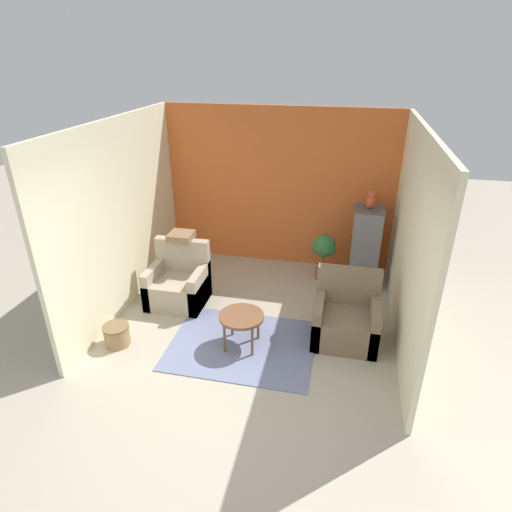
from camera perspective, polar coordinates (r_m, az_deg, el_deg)
The scene contains 13 objects.
ground_plane at distance 4.93m, azimuth -4.70°, elevation -19.06°, with size 20.00×20.00×0.00m, color #B2A893.
wall_back_accent at distance 7.32m, azimuth 3.08°, elevation 8.98°, with size 3.95×0.06×2.68m.
wall_left at distance 6.31m, azimuth -17.58°, elevation 4.94°, with size 0.06×3.58×2.68m.
wall_right at distance 5.59m, azimuth 19.89°, elevation 1.82°, with size 0.06×3.58×2.68m.
area_rug at distance 5.68m, azimuth -1.88°, elevation -11.74°, with size 1.85×1.43×0.01m.
coffee_table at distance 5.44m, azimuth -1.94°, elevation -8.35°, with size 0.57×0.57×0.47m.
armchair_left at distance 6.51m, azimuth -10.30°, elevation -3.74°, with size 0.83×0.73×0.93m.
armchair_right at distance 5.74m, azimuth 11.86°, elevation -8.31°, with size 0.83×0.73×0.93m.
birdcage at distance 7.00m, azimuth 14.32°, elevation 1.06°, with size 0.52×0.52×1.29m.
parrot at distance 6.71m, azimuth 15.07°, elevation 7.24°, with size 0.14×0.24×0.29m.
potted_plant at distance 7.02m, azimuth 9.02°, elevation 0.76°, with size 0.40×0.36×0.79m.
wicker_basket at distance 5.89m, azimuth -18.07°, elevation -9.89°, with size 0.34×0.34×0.28m.
throw_pillow at distance 6.42m, azimuth -9.95°, elevation 2.64°, with size 0.35×0.35×0.10m.
Camera 1 is at (1.11, -3.30, 3.49)m, focal length 30.00 mm.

